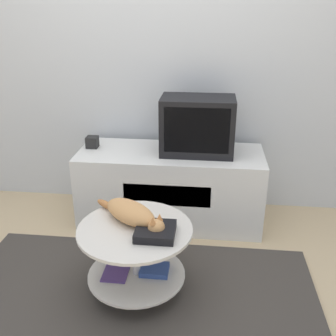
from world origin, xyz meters
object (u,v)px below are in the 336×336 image
(tv, at_px, (197,126))
(cat, at_px, (132,213))
(dvd_box, at_px, (155,231))
(speaker, at_px, (92,142))

(tv, distance_m, cat, 0.92)
(tv, distance_m, dvd_box, 1.00)
(cat, bearing_deg, dvd_box, -1.62)
(dvd_box, relative_size, cat, 0.45)
(tv, bearing_deg, cat, -111.39)
(speaker, relative_size, dvd_box, 0.40)
(dvd_box, bearing_deg, tv, 79.35)
(tv, xyz_separation_m, dvd_box, (-0.18, -0.93, -0.30))
(tv, relative_size, speaker, 6.13)
(speaker, distance_m, dvd_box, 1.15)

